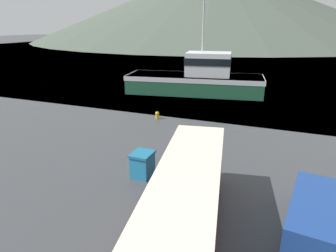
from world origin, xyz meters
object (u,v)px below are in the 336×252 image
object	(u,v)px
tour_bus	(187,203)
storage_bin	(143,164)
delivery_van	(319,221)
fishing_boat	(197,78)
small_boat	(240,78)

from	to	relation	value
tour_bus	storage_bin	size ratio (longest dim) A/B	7.56
delivery_van	fishing_boat	bearing A→B (deg)	122.54
delivery_van	fishing_boat	world-z (taller)	fishing_boat
delivery_van	storage_bin	bearing A→B (deg)	169.04
fishing_boat	tour_bus	bearing A→B (deg)	-173.81
fishing_boat	storage_bin	size ratio (longest dim) A/B	12.00
small_boat	tour_bus	bearing A→B (deg)	150.71
tour_bus	small_boat	world-z (taller)	tour_bus
storage_bin	small_boat	xyz separation A→B (m)	(0.29, 33.67, -0.35)
tour_bus	fishing_boat	xyz separation A→B (m)	(-7.65, 27.25, 0.12)
delivery_van	storage_bin	world-z (taller)	delivery_van
tour_bus	storage_bin	world-z (taller)	tour_bus
fishing_boat	storage_bin	distance (m)	23.22
delivery_van	fishing_boat	distance (m)	28.71
tour_bus	delivery_van	distance (m)	5.19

